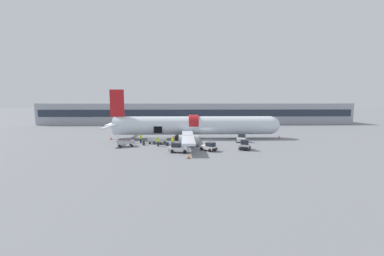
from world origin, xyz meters
name	(u,v)px	position (x,y,z in m)	size (l,w,h in m)	color
ground_plane	(207,141)	(0.00, 0.00, 0.00)	(500.00, 500.00, 0.00)	slate
terminal_strip	(197,113)	(0.00, 38.93, 3.66)	(108.74, 12.92, 7.31)	#9EA3AD
airplane	(191,126)	(-3.06, 3.07, 2.74)	(37.92, 34.23, 10.46)	silver
baggage_tug_lead	(245,145)	(5.41, -9.19, 0.71)	(2.39, 2.69, 1.71)	silver
baggage_tug_mid	(209,147)	(-0.60, -9.77, 0.60)	(2.85, 2.96, 1.40)	silver
baggage_tug_rear	(242,139)	(6.68, -1.96, 0.70)	(2.55, 2.96, 1.66)	silver
baggage_tug_spare	(178,148)	(-5.56, -11.00, 0.65)	(3.21, 2.04, 1.53)	white
baggage_cart_loading	(158,141)	(-9.61, -3.22, 0.56)	(4.23, 2.77, 1.09)	#B7BABF
baggage_cart_queued	(126,143)	(-14.95, -5.80, 0.57)	(3.77, 2.57, 1.16)	#B7BABF
ground_crew_loader_a	(172,141)	(-6.77, -5.62, 0.86)	(0.52, 0.52, 1.63)	black
ground_crew_loader_b	(173,140)	(-6.71, -3.42, 0.83)	(0.50, 0.50, 1.57)	#2D2D33
ground_crew_driver	(141,138)	(-12.94, -2.64, 0.95)	(0.56, 0.61, 1.81)	#1E2338
ground_crew_supervisor	(158,141)	(-9.28, -5.83, 0.92)	(0.56, 0.56, 1.75)	#1E2338
suitcase_on_tarmac_upright	(167,144)	(-7.73, -5.29, 0.26)	(0.57, 0.32, 0.63)	#1E2347
suitcase_on_tarmac_spare	(144,143)	(-12.05, -4.65, 0.36)	(0.46, 0.35, 0.84)	#2D2D33
safety_cone_nose	(279,137)	(16.07, 2.65, 0.29)	(0.61, 0.61, 0.63)	black
safety_cone_engine_left	(189,156)	(-4.02, -14.99, 0.37)	(0.53, 0.53, 0.78)	black
safety_cone_wingtip	(203,144)	(-1.34, -6.20, 0.38)	(0.49, 0.49, 0.80)	black
safety_cone_tail	(111,138)	(-20.07, 2.21, 0.36)	(0.49, 0.49, 0.75)	black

